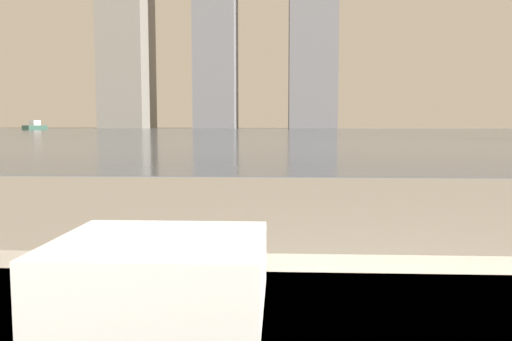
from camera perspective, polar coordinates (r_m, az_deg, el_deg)
towel_stack at (r=0.60m, az=-10.84°, el=-11.34°), size 0.24×0.21×0.08m
harbor_water at (r=61.84m, az=2.65°, el=4.52°), size 180.00×110.00×0.01m
harbor_boat_2 at (r=86.64m, az=-23.95°, el=4.62°), size 2.47×4.22×1.50m
skyline_tower_2 at (r=121.06m, az=6.49°, el=17.92°), size 10.71×13.34×54.93m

